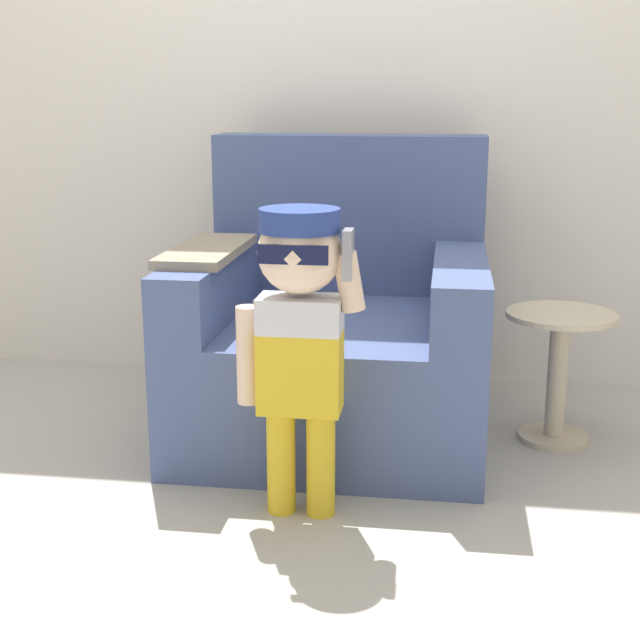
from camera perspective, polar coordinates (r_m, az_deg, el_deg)
name	(u,v)px	position (r m, az deg, el deg)	size (l,w,h in m)	color
ground_plane	(302,433)	(3.12, -1.18, -7.27)	(10.00, 10.00, 0.00)	#ADA89E
wall_back	(330,53)	(3.62, 0.65, 16.73)	(10.00, 0.05, 2.60)	silver
armchair	(337,331)	(3.11, 1.12, -0.70)	(1.02, 1.03, 1.00)	#475684
person_child	(299,315)	(2.38, -1.33, 0.32)	(0.35, 0.26, 0.86)	gold
side_table	(558,364)	(3.08, 14.99, -2.71)	(0.36, 0.36, 0.45)	beige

